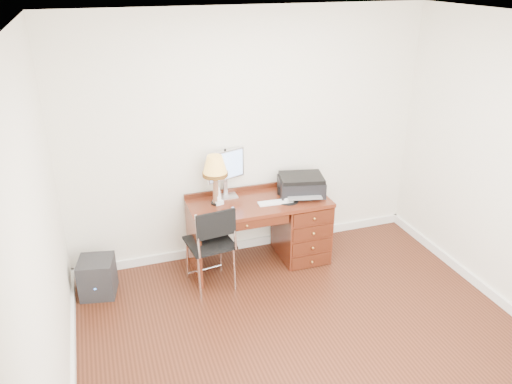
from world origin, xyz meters
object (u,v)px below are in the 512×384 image
object	(u,v)px
printer	(301,185)
leg_lamp	(215,169)
phone	(218,199)
equipment_box	(97,277)
chair	(211,240)
monitor	(226,168)
desk	(286,224)

from	to	relation	value
printer	leg_lamp	world-z (taller)	leg_lamp
phone	equipment_box	bearing A→B (deg)	170.79
equipment_box	chair	bearing A→B (deg)	-2.42
printer	leg_lamp	xyz separation A→B (m)	(-0.95, 0.05, 0.29)
phone	chair	world-z (taller)	same
chair	monitor	bearing A→B (deg)	53.10
phone	leg_lamp	bearing A→B (deg)	144.04
phone	monitor	bearing A→B (deg)	34.66
phone	desk	bearing A→B (deg)	-20.38
desk	phone	world-z (taller)	phone
printer	equipment_box	size ratio (longest dim) A/B	1.40
equipment_box	desk	bearing A→B (deg)	12.91
phone	equipment_box	size ratio (longest dim) A/B	0.47
printer	equipment_box	bearing A→B (deg)	-165.28
monitor	printer	xyz separation A→B (m)	(0.79, -0.21, -0.22)
leg_lamp	equipment_box	bearing A→B (deg)	-173.90
phone	chair	xyz separation A→B (m)	(-0.19, -0.40, -0.24)
printer	desk	bearing A→B (deg)	-157.31
monitor	equipment_box	xyz separation A→B (m)	(-1.45, -0.30, -0.88)
desk	equipment_box	distance (m)	2.07
desk	phone	xyz separation A→B (m)	(-0.75, 0.07, 0.39)
monitor	equipment_box	world-z (taller)	monitor
monitor	phone	xyz separation A→B (m)	(-0.14, -0.17, -0.27)
monitor	printer	bearing A→B (deg)	-33.40
desk	monitor	size ratio (longest dim) A/B	2.89
leg_lamp	chair	distance (m)	0.73
chair	leg_lamp	bearing A→B (deg)	61.11
monitor	phone	distance (m)	0.35
leg_lamp	monitor	bearing A→B (deg)	44.37
leg_lamp	equipment_box	world-z (taller)	leg_lamp
equipment_box	phone	bearing A→B (deg)	16.98
equipment_box	monitor	bearing A→B (deg)	22.93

